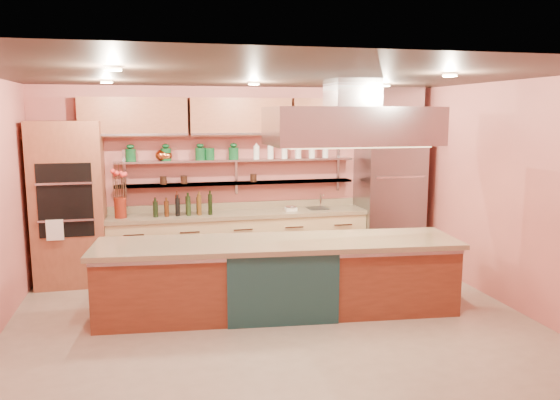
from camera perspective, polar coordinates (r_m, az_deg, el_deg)
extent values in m
cube|color=gray|center=(6.41, -0.52, -13.04)|extent=(6.00, 5.00, 0.02)
cube|color=black|center=(5.95, -0.56, 12.90)|extent=(6.00, 5.00, 0.02)
cube|color=#CC6960|center=(8.46, -4.29, 2.22)|extent=(6.00, 0.04, 2.80)
cube|color=#CC6960|center=(3.68, 8.15, -6.77)|extent=(6.00, 0.04, 2.80)
cube|color=#CC6960|center=(7.29, 23.12, 0.43)|extent=(0.04, 5.00, 2.80)
cube|color=#945036|center=(8.15, -21.17, -0.40)|extent=(0.95, 0.64, 2.30)
cube|color=gray|center=(8.84, 11.33, 0.07)|extent=(0.95, 0.72, 2.10)
cube|color=tan|center=(8.32, -4.23, -4.44)|extent=(3.84, 0.64, 0.93)
cube|color=#A7A9AE|center=(8.33, -4.49, 1.76)|extent=(3.60, 0.26, 0.03)
cube|color=#A7A9AE|center=(8.29, -4.52, 4.17)|extent=(3.60, 0.26, 0.03)
cube|color=#945036|center=(8.22, -4.17, 8.67)|extent=(4.60, 0.36, 0.55)
cube|color=#A7A9AE|center=(6.64, 7.47, 7.68)|extent=(2.00, 1.00, 0.45)
cube|color=#FFE5A5|center=(6.15, -0.98, 12.50)|extent=(4.00, 2.80, 0.02)
cube|color=brown|center=(6.67, -0.17, -8.00)|extent=(4.32, 1.34, 0.89)
cylinder|color=maroon|center=(8.06, -16.34, -0.76)|extent=(0.21, 0.21, 0.30)
cube|color=black|center=(8.06, -10.11, -0.56)|extent=(0.94, 0.49, 0.29)
cube|color=white|center=(8.33, 1.15, -0.81)|extent=(0.19, 0.15, 0.09)
cylinder|color=silver|center=(8.55, 4.25, -0.12)|extent=(0.04, 0.04, 0.23)
ellipsoid|color=#C15D2C|center=(8.19, -12.23, 4.60)|extent=(0.21, 0.21, 0.16)
cylinder|color=#0E431E|center=(8.23, -7.37, 4.80)|extent=(0.17, 0.17, 0.18)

